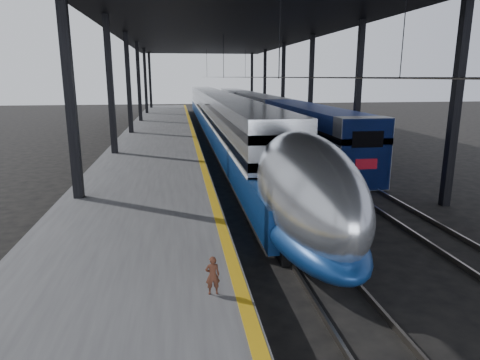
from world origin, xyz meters
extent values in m
plane|color=black|center=(0.00, 0.00, 0.00)|extent=(160.00, 160.00, 0.00)
cube|color=#4C4C4F|center=(-3.50, 20.00, 0.50)|extent=(6.00, 80.00, 1.00)
cube|color=gold|center=(-0.70, 20.00, 1.00)|extent=(0.30, 80.00, 0.01)
cube|color=slate|center=(1.28, 20.00, 0.08)|extent=(0.08, 80.00, 0.16)
cube|color=slate|center=(2.72, 20.00, 0.08)|extent=(0.08, 80.00, 0.16)
cube|color=slate|center=(6.28, 20.00, 0.08)|extent=(0.08, 80.00, 0.16)
cube|color=slate|center=(7.72, 20.00, 0.08)|extent=(0.08, 80.00, 0.16)
cube|color=black|center=(-5.80, 5.00, 4.50)|extent=(0.35, 0.35, 9.00)
cube|color=black|center=(9.60, 5.00, 4.50)|extent=(0.35, 0.35, 9.00)
cube|color=black|center=(-5.80, 15.00, 4.50)|extent=(0.35, 0.35, 9.00)
cube|color=black|center=(9.60, 15.00, 4.50)|extent=(0.35, 0.35, 9.00)
cube|color=black|center=(-5.80, 25.00, 4.50)|extent=(0.35, 0.35, 9.00)
cube|color=black|center=(9.60, 25.00, 4.50)|extent=(0.35, 0.35, 9.00)
cube|color=black|center=(-5.80, 35.00, 4.50)|extent=(0.35, 0.35, 9.00)
cube|color=black|center=(9.60, 35.00, 4.50)|extent=(0.35, 0.35, 9.00)
cube|color=black|center=(-5.80, 45.00, 4.50)|extent=(0.35, 0.35, 9.00)
cube|color=black|center=(9.60, 45.00, 4.50)|extent=(0.35, 0.35, 9.00)
cube|color=black|center=(-5.80, 55.00, 4.50)|extent=(0.35, 0.35, 9.00)
cube|color=black|center=(9.60, 55.00, 4.50)|extent=(0.35, 0.35, 9.00)
cube|color=black|center=(1.90, 20.00, 9.25)|extent=(18.00, 75.00, 0.45)
cylinder|color=slate|center=(2.00, 20.00, 5.50)|extent=(0.03, 74.00, 0.03)
cylinder|color=slate|center=(7.00, 20.00, 5.50)|extent=(0.03, 74.00, 0.03)
cube|color=silver|center=(2.00, 32.61, 2.12)|extent=(2.68, 57.00, 3.69)
cube|color=navy|center=(2.00, 31.11, 0.97)|extent=(2.75, 62.00, 1.43)
cube|color=silver|center=(2.00, 32.61, 1.71)|extent=(2.77, 57.00, 0.09)
cube|color=black|center=(2.00, 32.61, 3.18)|extent=(2.71, 57.00, 0.39)
cube|color=black|center=(2.00, 32.61, 2.12)|extent=(2.71, 57.00, 0.39)
ellipsoid|color=silver|center=(2.00, 1.11, 1.98)|extent=(2.68, 8.40, 3.69)
ellipsoid|color=navy|center=(2.00, 1.11, 0.92)|extent=(2.75, 8.40, 1.57)
ellipsoid|color=black|center=(2.00, -1.49, 2.72)|extent=(1.38, 2.20, 0.83)
cube|color=black|center=(2.00, 1.11, 0.20)|extent=(2.03, 2.60, 0.40)
cube|color=black|center=(2.00, 23.11, 0.20)|extent=(2.03, 2.60, 0.40)
cube|color=navy|center=(7.00, 16.54, 1.85)|extent=(2.59, 18.00, 3.51)
cube|color=gray|center=(7.00, 8.14, 1.85)|extent=(2.63, 1.20, 3.56)
cube|color=black|center=(7.00, 7.52, 2.63)|extent=(1.57, 0.06, 0.79)
cube|color=#AE0D1E|center=(7.00, 7.52, 1.43)|extent=(1.11, 0.06, 0.51)
cube|color=gray|center=(7.00, 35.54, 1.85)|extent=(2.59, 18.00, 3.51)
cube|color=gray|center=(7.00, 54.54, 1.85)|extent=(2.59, 18.00, 3.51)
cube|color=black|center=(7.00, 10.54, 0.18)|extent=(2.03, 2.40, 0.36)
cube|color=black|center=(7.00, 32.54, 0.18)|extent=(2.03, 2.40, 0.36)
imported|color=#4A2618|center=(-1.32, -3.29, 1.43)|extent=(0.32, 0.22, 0.86)
camera|label=1|loc=(-1.94, -11.61, 5.52)|focal=32.00mm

